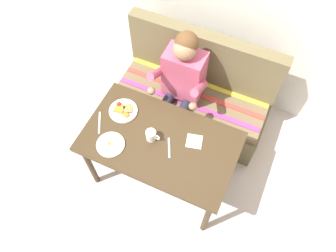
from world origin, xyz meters
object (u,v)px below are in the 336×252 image
table (160,145)px  fork (169,148)px  plate_breakfast (123,110)px  coffee_mug (151,135)px  plate_eggs (110,144)px  knife (99,123)px  couch (194,97)px  person (181,81)px  napkin (194,141)px

table → fork: bearing=-17.4°
table → fork: fork is taller
plate_breakfast → coffee_mug: bearing=-22.2°
plate_eggs → knife: size_ratio=1.09×
plate_eggs → couch: bearing=71.1°
knife → person: bearing=28.0°
plate_breakfast → knife: size_ratio=1.16×
couch → napkin: bearing=-69.8°
fork → knife: size_ratio=0.85×
coffee_mug → napkin: coffee_mug is taller
table → person: 0.60m
couch → plate_breakfast: (-0.39, -0.64, 0.41)m
plate_eggs → plate_breakfast: bearing=100.5°
fork → table: bearing=136.8°
knife → fork: bearing=-26.0°
table → napkin: size_ratio=10.05×
person → coffee_mug: bearing=-88.9°
couch → plate_breakfast: couch is taller
person → fork: size_ratio=7.13×
couch → plate_breakfast: size_ratio=6.23×
couch → person: 0.45m
plate_breakfast → napkin: bearing=-1.8°
couch → plate_eggs: size_ratio=6.60×
napkin → fork: bearing=-139.9°
person → knife: size_ratio=6.06×
table → plate_eggs: 0.39m
coffee_mug → table: bearing=7.3°
person → napkin: size_ratio=10.16×
couch → coffee_mug: 0.90m
table → couch: bearing=90.0°
fork → person: bearing=79.5°
plate_breakfast → knife: 0.21m
plate_eggs → napkin: plate_eggs is taller
couch → plate_eggs: couch is taller
couch → coffee_mug: size_ratio=12.20×
person → plate_breakfast: person is taller
plate_eggs → napkin: size_ratio=1.83×
table → coffee_mug: (-0.07, -0.01, 0.13)m
person → knife: bearing=-123.6°
coffee_mug → couch: bearing=85.0°
person → plate_breakfast: (-0.31, -0.47, 0.00)m
table → knife: bearing=-173.9°
napkin → coffee_mug: bearing=-160.6°
plate_breakfast → person: bearing=56.9°
coffee_mug → napkin: 0.33m
plate_eggs → coffee_mug: bearing=35.2°
couch → fork: (0.09, -0.79, 0.40)m
couch → knife: 1.04m
person → fork: (0.17, -0.62, -0.01)m
person → knife: person is taller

